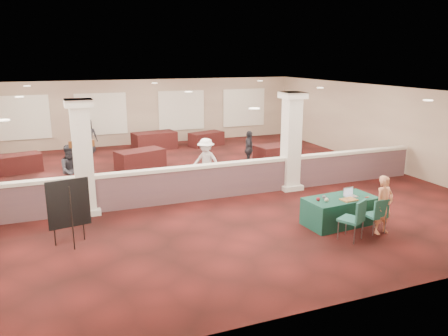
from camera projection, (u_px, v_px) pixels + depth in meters
name	position (u px, v px, depth m)	size (l,w,h in m)	color
ground	(190.00, 186.00, 14.91)	(16.00, 16.00, 0.00)	#441311
wall_back	(143.00, 112.00, 21.73)	(16.00, 0.04, 3.20)	gray
wall_front	(329.00, 223.00, 7.29)	(16.00, 0.04, 3.20)	gray
wall_right	(382.00, 126.00, 17.33)	(0.04, 16.00, 3.20)	gray
ceiling	(188.00, 91.00, 14.11)	(16.00, 16.00, 0.02)	white
partition_wall	(204.00, 181.00, 13.42)	(15.60, 0.28, 1.10)	brown
column_left	(83.00, 157.00, 11.92)	(0.72, 0.72, 3.20)	silver
column_right	(291.00, 141.00, 14.21)	(0.72, 0.72, 3.20)	silver
sconce_left	(71.00, 144.00, 11.73)	(0.12, 0.12, 0.18)	brown
sconce_right	(92.00, 143.00, 11.92)	(0.12, 0.12, 0.18)	brown
near_table	(340.00, 211.00, 11.46)	(1.88, 0.94, 0.72)	#0F392E
conf_chair_main	(378.00, 213.00, 10.81)	(0.45, 0.46, 0.90)	#1E5850
conf_chair_side	(355.00, 217.00, 10.38)	(0.68, 0.68, 1.01)	#1E5850
easel_board	(69.00, 204.00, 9.96)	(0.94, 0.53, 1.61)	black
woman	(384.00, 205.00, 10.77)	(0.53, 0.35, 1.48)	#F68A6B
far_table_front_left	(67.00, 186.00, 13.70)	(1.73, 0.86, 0.70)	black
far_table_front_center	(140.00, 159.00, 17.13)	(1.84, 0.92, 0.75)	black
far_table_front_right	(278.00, 154.00, 18.04)	(1.87, 0.94, 0.76)	black
far_table_back_left	(17.00, 163.00, 16.62)	(1.68, 0.84, 0.68)	black
far_table_back_center	(154.00, 141.00, 20.75)	(2.00, 1.00, 0.81)	black
far_table_back_right	(206.00, 139.00, 21.53)	(1.66, 0.83, 0.67)	black
attendee_a	(72.00, 170.00, 13.76)	(0.78, 0.43, 1.63)	black
attendee_b	(206.00, 162.00, 14.91)	(1.03, 0.47, 1.61)	silver
attendee_c	(249.00, 150.00, 17.09)	(0.88, 0.42, 1.49)	black
attendee_d	(89.00, 136.00, 19.92)	(0.76, 0.41, 1.54)	black
laptop_base	(351.00, 196.00, 11.45)	(0.33, 0.23, 0.02)	#BDBDC1
laptop_screen	(348.00, 191.00, 11.52)	(0.33, 0.01, 0.22)	#BDBDC1
screen_glow	(348.00, 192.00, 11.51)	(0.30, 0.00, 0.19)	silver
knitting	(349.00, 200.00, 11.17)	(0.40, 0.30, 0.03)	orange
yarn_cream	(327.00, 200.00, 11.04)	(0.11, 0.11, 0.11)	beige
yarn_red	(318.00, 199.00, 11.10)	(0.10, 0.10, 0.10)	maroon
yarn_grey	(324.00, 197.00, 11.27)	(0.10, 0.10, 0.10)	#4F4F55
scissors	(367.00, 197.00, 11.40)	(0.12, 0.03, 0.01)	#B01B12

